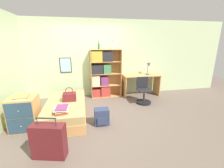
{
  "coord_description": "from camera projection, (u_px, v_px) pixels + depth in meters",
  "views": [
    {
      "loc": [
        -0.27,
        -3.69,
        1.87
      ],
      "look_at": [
        0.49,
        0.19,
        0.75
      ],
      "focal_mm": 24.0,
      "sensor_mm": 36.0,
      "label": 1
    }
  ],
  "objects": [
    {
      "name": "magazine_pile_on_dresser",
      "position": [
        21.0,
        97.0,
        3.15
      ],
      "size": [
        0.3,
        0.33,
        0.04
      ],
      "color": "silver",
      "rests_on": "dresser"
    },
    {
      "name": "bottle_green",
      "position": [
        99.0,
        46.0,
        4.82
      ],
      "size": [
        0.06,
        0.06,
        0.26
      ],
      "color": "#1E6B2D",
      "rests_on": "bookcase"
    },
    {
      "name": "bottle_brown",
      "position": [
        113.0,
        46.0,
        4.89
      ],
      "size": [
        0.07,
        0.07,
        0.26
      ],
      "color": "#B7BCC1",
      "rests_on": "bookcase"
    },
    {
      "name": "bookcase",
      "position": [
        102.0,
        74.0,
        5.09
      ],
      "size": [
        1.04,
        0.31,
        1.63
      ],
      "color": "tan",
      "rests_on": "ground_plane"
    },
    {
      "name": "bed",
      "position": [
        66.0,
        109.0,
        3.87
      ],
      "size": [
        0.97,
        1.88,
        0.41
      ],
      "color": "tan",
      "rests_on": "ground_plane"
    },
    {
      "name": "desk_lamp",
      "position": [
        149.0,
        66.0,
        5.26
      ],
      "size": [
        0.21,
        0.16,
        0.46
      ],
      "color": "navy",
      "rests_on": "desk"
    },
    {
      "name": "dresser",
      "position": [
        25.0,
        113.0,
        3.28
      ],
      "size": [
        0.55,
        0.56,
        0.73
      ],
      "color": "tan",
      "rests_on": "ground_plane"
    },
    {
      "name": "desk",
      "position": [
        141.0,
        81.0,
        5.32
      ],
      "size": [
        1.27,
        0.55,
        0.75
      ],
      "color": "tan",
      "rests_on": "ground_plane"
    },
    {
      "name": "handbag",
      "position": [
        70.0,
        97.0,
        3.83
      ],
      "size": [
        0.32,
        0.24,
        0.35
      ],
      "color": "maroon",
      "rests_on": "bed"
    },
    {
      "name": "suitcase",
      "position": [
        49.0,
        141.0,
        2.45
      ],
      "size": [
        0.58,
        0.33,
        0.72
      ],
      "color": "#5B191E",
      "rests_on": "ground_plane"
    },
    {
      "name": "wall_left",
      "position": [
        0.0,
        68.0,
        3.31
      ],
      "size": [
        0.06,
        10.0,
        2.6
      ],
      "color": "beige",
      "rests_on": "ground_plane"
    },
    {
      "name": "book_stack_on_bed",
      "position": [
        62.0,
        110.0,
        3.2
      ],
      "size": [
        0.33,
        0.38,
        0.11
      ],
      "color": "gold",
      "rests_on": "bed"
    },
    {
      "name": "backpack",
      "position": [
        102.0,
        117.0,
        3.47
      ],
      "size": [
        0.33,
        0.26,
        0.39
      ],
      "color": "#2D3856",
      "rests_on": "ground_plane"
    },
    {
      "name": "desk_chair",
      "position": [
        143.0,
        95.0,
        4.7
      ],
      "size": [
        0.45,
        0.45,
        0.81
      ],
      "color": "black",
      "rests_on": "ground_plane"
    },
    {
      "name": "wall_back",
      "position": [
        90.0,
        59.0,
        5.09
      ],
      "size": [
        10.0,
        0.09,
        2.6
      ],
      "color": "beige",
      "rests_on": "ground_plane"
    },
    {
      "name": "ground_plane",
      "position": [
        95.0,
        113.0,
        4.05
      ],
      "size": [
        14.0,
        14.0,
        0.0
      ],
      "primitive_type": "plane",
      "color": "#66564C"
    }
  ]
}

